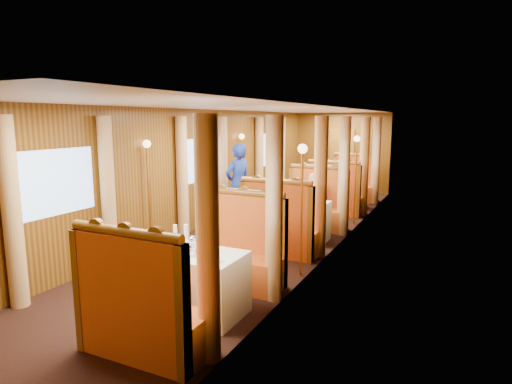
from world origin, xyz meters
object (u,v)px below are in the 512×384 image
Objects in this scene: table_far at (345,193)px; banquette_far_aft at (354,186)px; banquette_near_fwd at (141,315)px; banquette_near_aft at (239,255)px; teapot_left at (177,248)px; passenger at (312,196)px; banquette_mid_aft at (316,209)px; rose_vase_mid at (300,193)px; fruit_plate at (213,259)px; table_near at (199,284)px; steward at (238,185)px; tea_tray at (186,252)px; teapot_right at (191,251)px; rose_vase_far at (344,172)px; table_mid at (300,221)px; teapot_back at (193,245)px; banquette_mid_fwd at (279,231)px; banquette_far_fwd at (334,197)px.

table_far is 1.02m from banquette_far_aft.
banquette_near_fwd is 2.03m from banquette_near_aft.
teapot_left is 4.39m from passenger.
banquette_mid_aft is 0.41m from passenger.
fruit_plate is at bearing -85.42° from rose_vase_mid.
table_near is at bearing -90.00° from table_far.
banquette_near_aft is at bearing -90.00° from banquette_far_aft.
steward reaches higher than fruit_plate.
teapot_right is at bearing -33.14° from tea_tray.
banquette_far_aft reaches higher than rose_vase_far.
teapot_left is (-0.21, -3.62, 0.44)m from table_mid.
rose_vase_far is (-0.33, 7.15, 0.16)m from fruit_plate.
table_near is 2.92× the size of rose_vase_mid.
teapot_back is (-0.12, -0.94, 0.39)m from banquette_near_aft.
steward is at bearing 91.79° from teapot_back.
tea_tray is 0.16m from teapot_right.
table_mid is at bearing -90.00° from banquette_far_aft.
passenger is (0.21, 4.39, -0.08)m from teapot_left.
teapot_left is at bearing -132.18° from tea_tray.
banquette_mid_fwd reaches higher than table_far.
table_far is (0.00, 3.50, 0.00)m from table_mid.
banquette_near_aft reaches higher than teapot_back.
banquette_mid_fwd is 1.76× the size of passenger.
banquette_mid_fwd is 2.67m from fruit_plate.
passenger is at bearing 98.12° from teapot_left.
table_near is 3.09× the size of tea_tray.
steward reaches higher than teapot_right.
fruit_plate is at bearing -87.23° from banquette_far_fwd.
banquette_mid_fwd is (0.00, 1.47, 0.00)m from banquette_near_aft.
table_far is 0.78× the size of banquette_far_fwd.
banquette_near_aft is 8.20× the size of teapot_back.
fruit_plate is at bearing -75.66° from banquette_near_aft.
passenger is (0.13, 4.30, -0.02)m from tea_tray.
teapot_left is at bearing 177.73° from fruit_plate.
table_far is 7.16m from fruit_plate.
passenger is (-0.00, -0.25, 0.32)m from banquette_mid_aft.
teapot_right is (-0.01, -7.12, 0.43)m from table_far.
banquette_mid_fwd is 7.91× the size of teapot_left.
banquette_far_aft is 4.54m from rose_vase_mid.
banquette_mid_aft is at bearing -90.00° from banquette_far_fwd.
banquette_near_fwd is 4.55m from rose_vase_mid.
banquette_near_fwd is at bearing -90.00° from banquette_mid_aft.
table_near is 0.78× the size of banquette_near_fwd.
table_near is 5.99m from banquette_far_fwd.
banquette_far_aft is 3.77m from passenger.
banquette_mid_aft reaches higher than teapot_right.
banquette_mid_aft is 4.46m from teapot_back.
teapot_back is 0.45× the size of rose_vase_mid.
rose_vase_mid is at bearing 94.05° from steward.
banquette_far_aft reaches higher than tea_tray.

